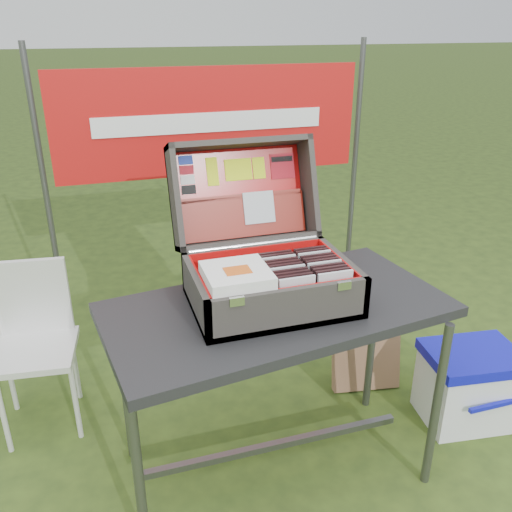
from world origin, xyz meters
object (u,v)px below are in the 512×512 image
object	(u,v)px
table	(276,392)
suitcase	(266,232)
chair	(35,354)
cardboard_box	(366,355)
cooler	(468,385)

from	to	relation	value
table	suitcase	world-z (taller)	suitcase
suitcase	chair	xyz separation A→B (m)	(-0.93, 0.52, -0.67)
chair	cardboard_box	distance (m)	1.62
chair	cardboard_box	xyz separation A→B (m)	(1.59, -0.19, -0.21)
cooler	table	bearing A→B (deg)	-171.10
table	cardboard_box	distance (m)	0.79
suitcase	cardboard_box	bearing A→B (deg)	26.35
suitcase	cardboard_box	xyz separation A→B (m)	(0.66, 0.33, -0.88)
table	cardboard_box	size ratio (longest dim) A/B	3.47
suitcase	cardboard_box	world-z (taller)	suitcase
suitcase	cardboard_box	size ratio (longest dim) A/B	1.61
cooler	cardboard_box	xyz separation A→B (m)	(-0.34, 0.38, -0.00)
suitcase	cooler	bearing A→B (deg)	-2.88
table	suitcase	distance (m)	0.67
chair	cardboard_box	world-z (taller)	chair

